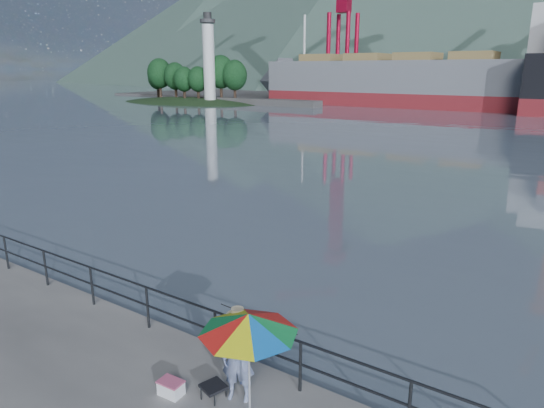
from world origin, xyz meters
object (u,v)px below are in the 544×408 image
at_px(fisherman, 239,358).
at_px(bulk_carrier, 445,80).
at_px(cooler_bag, 171,389).
at_px(beach_umbrella, 248,324).

xyz_separation_m(fisherman, bulk_carrier, (-16.56, 73.43, 3.25)).
distance_m(fisherman, bulk_carrier, 75.35).
relative_size(fisherman, cooler_bag, 3.78).
height_order(beach_umbrella, bulk_carrier, bulk_carrier).
height_order(fisherman, beach_umbrella, beach_umbrella).
xyz_separation_m(cooler_bag, bulk_carrier, (-15.49, 74.05, 3.94)).
distance_m(fisherman, cooler_bag, 1.42).
height_order(cooler_bag, bulk_carrier, bulk_carrier).
relative_size(beach_umbrella, cooler_bag, 4.59).
bearing_deg(bulk_carrier, beach_umbrella, -76.98).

